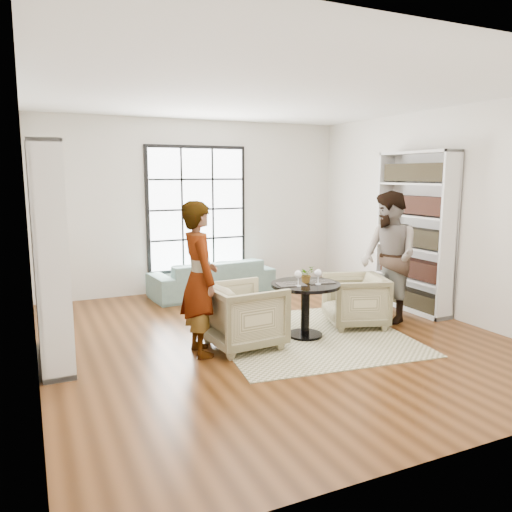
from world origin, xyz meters
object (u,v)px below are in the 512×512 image
armchair_right (355,300)px  flower_centerpiece (306,274)px  wine_glass_left (298,275)px  armchair_left (244,315)px  sofa (212,278)px  pedestal_table (305,298)px  person_right (389,257)px  person_left (199,279)px  wine_glass_right (318,273)px

armchair_right → flower_centerpiece: size_ratio=3.58×
wine_glass_left → flower_centerpiece: 0.23m
armchair_right → wine_glass_left: bearing=-59.2°
armchair_left → armchair_right: 1.73m
flower_centerpiece → armchair_right: bearing=6.9°
sofa → pedestal_table: bearing=92.0°
armchair_right → pedestal_table: bearing=-63.3°
armchair_left → person_right: 2.34m
pedestal_table → armchair_right: size_ratio=1.13×
person_left → wine_glass_left: (1.24, -0.09, -0.04)m
armchair_right → person_right: 0.79m
person_left → flower_centerpiece: size_ratio=8.16×
pedestal_table → wine_glass_left: wine_glass_left is taller
wine_glass_right → flower_centerpiece: bearing=119.7°
pedestal_table → sofa: 2.65m
sofa → wine_glass_right: 2.83m
armchair_left → person_right: (2.27, 0.14, 0.53)m
sofa → armchair_left: (-0.54, -2.63, 0.08)m
armchair_right → person_left: bearing=-68.3°
sofa → wine_glass_left: (0.15, -2.72, 0.54)m
wine_glass_left → wine_glass_right: 0.27m
sofa → wine_glass_left: wine_glass_left is taller
person_right → wine_glass_left: size_ratio=9.32×
pedestal_table → person_left: (-1.41, -0.01, 0.38)m
person_right → wine_glass_right: size_ratio=9.48×
armchair_left → wine_glass_left: size_ratio=4.33×
armchair_left → wine_glass_left: bearing=-101.7°
armchair_left → flower_centerpiece: flower_centerpiece is taller
armchair_right → person_left: (-2.27, -0.14, 0.53)m
sofa → person_right: size_ratio=1.14×
person_left → flower_centerpiece: person_left is taller
armchair_left → sofa: bearing=-15.9°
pedestal_table → armchair_right: bearing=8.5°
armchair_left → wine_glass_right: wine_glass_right is taller
sofa → flower_centerpiece: size_ratio=9.64×
wine_glass_left → pedestal_table: bearing=31.3°
sofa → person_left: 2.91m
pedestal_table → person_right: size_ratio=0.48×
sofa → person_right: bearing=119.9°
flower_centerpiece → wine_glass_left: bearing=-145.6°
wine_glass_right → sofa: bearing=98.8°
armchair_left → person_right: person_right is taller
person_left → pedestal_table: bearing=-87.9°
armchair_right → person_right: person_right is taller
armchair_left → armchair_right: size_ratio=1.10×
armchair_right → person_right: size_ratio=0.42×
person_left → wine_glass_left: 1.24m
wine_glass_right → person_right: bearing=10.8°
pedestal_table → person_left: bearing=-179.5°
flower_centerpiece → wine_glass_right: bearing=-60.3°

